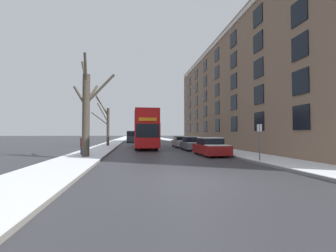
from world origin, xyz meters
name	(u,v)px	position (x,y,z in m)	size (l,w,h in m)	color
ground_plane	(202,181)	(0.00, 0.00, 0.00)	(320.00, 320.00, 0.00)	#38383D
sidewalk_left	(120,140)	(-6.15, 53.00, 0.08)	(3.04, 130.00, 0.16)	slate
sidewalk_right	(166,139)	(6.15, 53.00, 0.08)	(3.04, 130.00, 0.16)	slate
terrace_facade_right	(251,93)	(12.16, 18.31, 6.89)	(9.10, 37.25, 13.77)	#7A604C
bare_tree_left_0	(87,110)	(-5.86, 8.37, 3.42)	(3.30, 2.91, 7.21)	#423A30
bare_tree_left_1	(107,124)	(-6.13, 22.44, 3.05)	(2.35, 0.97, 6.90)	#423A30
double_decker_bus	(145,128)	(-1.22, 19.14, 2.43)	(2.52, 11.32, 4.29)	red
parked_car_0	(210,147)	(3.55, 9.19, 0.68)	(1.87, 4.24, 1.45)	maroon
parked_car_1	(192,144)	(3.55, 15.11, 0.66)	(1.82, 3.97, 1.42)	slate
parked_car_2	(181,142)	(3.55, 20.62, 0.66)	(1.82, 4.51, 1.41)	silver
oncoming_van	(132,136)	(-2.85, 37.43, 1.21)	(2.09, 5.64, 2.23)	#333842
pedestrian_left_sidewalk	(83,145)	(-6.38, 9.68, 0.90)	(0.36, 0.36, 1.64)	navy
street_sign_post	(259,140)	(4.93, 4.38, 1.36)	(0.32, 0.07, 2.36)	#4C4F54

